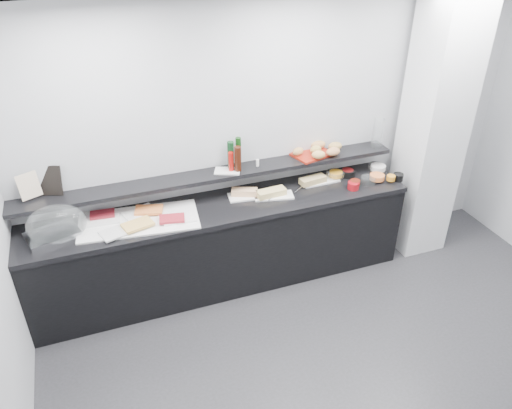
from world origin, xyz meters
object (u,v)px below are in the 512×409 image
object	(u,v)px
cloche_base	(52,235)
sandwich_plate_mid	(274,196)
carafe	(378,133)
condiment_tray	(227,171)
bread_tray	(312,154)
framed_print	(50,181)

from	to	relation	value
cloche_base	sandwich_plate_mid	xyz separation A→B (m)	(1.98, -0.02, -0.01)
sandwich_plate_mid	carafe	world-z (taller)	carafe
condiment_tray	bread_tray	world-z (taller)	bread_tray
cloche_base	condiment_tray	bearing A→B (deg)	-11.24
sandwich_plate_mid	carafe	distance (m)	1.27
condiment_tray	bread_tray	size ratio (longest dim) A/B	0.62
cloche_base	bread_tray	distance (m)	2.50
condiment_tray	carafe	size ratio (longest dim) A/B	0.78
cloche_base	framed_print	distance (m)	0.46
framed_print	bread_tray	bearing A→B (deg)	20.14
sandwich_plate_mid	carafe	bearing A→B (deg)	20.29
sandwich_plate_mid	condiment_tray	xyz separation A→B (m)	(-0.39, 0.18, 0.25)
framed_print	bread_tray	world-z (taller)	framed_print
cloche_base	carafe	size ratio (longest dim) A/B	1.38
sandwich_plate_mid	framed_print	size ratio (longest dim) A/B	1.42
sandwich_plate_mid	framed_print	xyz separation A→B (m)	(-1.92, 0.30, 0.37)
framed_print	sandwich_plate_mid	bearing A→B (deg)	12.99
framed_print	bread_tray	xyz separation A→B (m)	(2.42, -0.07, -0.12)
sandwich_plate_mid	carafe	xyz separation A→B (m)	(1.19, 0.18, 0.39)
carafe	bread_tray	bearing A→B (deg)	175.93
cloche_base	sandwich_plate_mid	size ratio (longest dim) A/B	1.12
framed_print	condiment_tray	size ratio (longest dim) A/B	1.11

